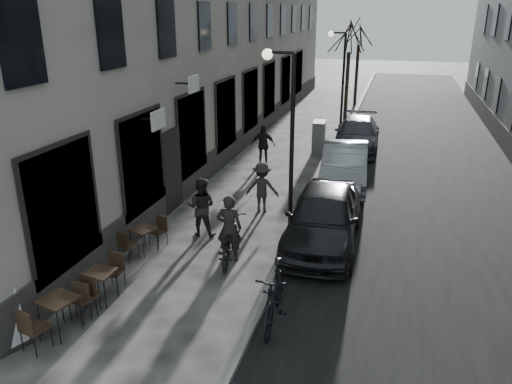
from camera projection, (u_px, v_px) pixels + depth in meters
The scene contains 21 objects.
ground at pixel (219, 369), 8.88m from camera, with size 120.00×120.00×0.00m, color #34312F.
road at pixel (421, 152), 22.35m from camera, with size 7.30×60.00×0.00m, color black.
kerb at pixel (339, 146), 23.27m from camera, with size 0.25×60.00×0.12m, color slate.
streetlamp_near at pixel (286, 124), 13.26m from camera, with size 0.90×0.28×5.09m.
streetlamp_far at pixel (340, 73), 24.10m from camera, with size 0.90×0.28×5.09m.
tree_near at pixel (350, 37), 26.28m from camera, with size 2.40×2.40×5.70m.
tree_far at pixel (359, 32), 31.70m from camera, with size 2.40×2.40×5.70m.
bistro_set_a at pixel (60, 312), 9.73m from camera, with size 0.78×1.62×0.92m.
bistro_set_b at pixel (101, 283), 10.82m from camera, with size 0.59×1.44×0.85m.
bistro_set_c at pixel (144, 238), 13.02m from camera, with size 0.82×1.44×0.83m.
sign_board at pixel (7, 327), 9.33m from camera, with size 0.60×0.71×1.10m.
utility_cabinet at pixel (319, 137), 22.08m from camera, with size 0.52×0.95×1.42m, color slate.
bicycle at pixel (229, 240), 12.61m from camera, with size 0.71×2.04×1.07m, color black.
cyclist_rider at pixel (229, 228), 12.50m from camera, with size 0.64×0.42×1.75m, color black.
pedestrian_near at pixel (201, 207), 13.92m from camera, with size 0.82×0.64×1.69m, color #272421.
pedestrian_mid at pixel (262, 188), 15.56m from camera, with size 1.04×0.60×1.61m, color #2D2B27.
pedestrian_far at pixel (263, 145), 20.32m from camera, with size 0.98×0.41×1.68m, color black.
car_near at pixel (323, 217), 13.38m from camera, with size 1.87×4.66×1.59m, color black.
car_mid at pixel (344, 165), 17.99m from camera, with size 1.58×4.52×1.49m, color #9CA0A5.
car_far at pixel (357, 134), 22.68m from camera, with size 1.96×4.81×1.40m, color #3E4049.
moped at pixel (274, 295), 10.03m from camera, with size 0.59×2.10×1.26m, color black.
Camera 1 is at (2.61, -6.80, 6.03)m, focal length 35.00 mm.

